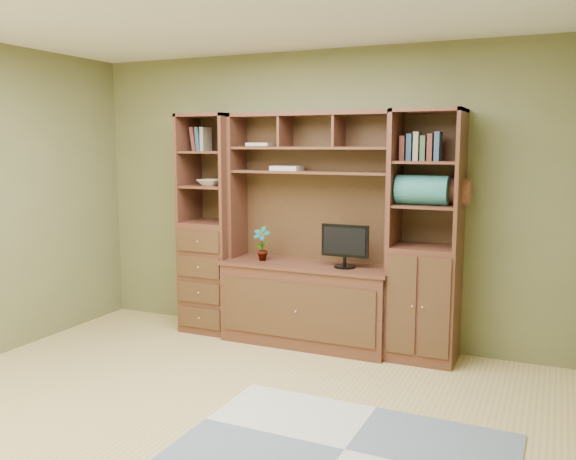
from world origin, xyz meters
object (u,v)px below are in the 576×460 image
at_px(monitor, 345,238).
at_px(center_hutch, 307,230).
at_px(right_tower, 426,237).
at_px(left_tower, 211,224).

bearing_deg(monitor, center_hutch, 175.25).
bearing_deg(right_tower, left_tower, 180.00).
relative_size(center_hutch, right_tower, 1.00).
distance_m(center_hutch, left_tower, 1.00).
bearing_deg(center_hutch, monitor, -5.55).
bearing_deg(left_tower, monitor, -3.16).
height_order(left_tower, right_tower, same).
bearing_deg(center_hutch, right_tower, 2.23).
bearing_deg(center_hutch, left_tower, 177.71).
xyz_separation_m(left_tower, right_tower, (2.02, 0.00, 0.00)).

